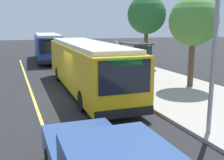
% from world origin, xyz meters
% --- Properties ---
extents(ground_plane, '(120.00, 120.00, 0.00)m').
position_xyz_m(ground_plane, '(0.00, 0.00, 0.00)').
color(ground_plane, '#232326').
extents(sidewalk_curb, '(44.00, 6.40, 0.15)m').
position_xyz_m(sidewalk_curb, '(0.00, 6.00, 0.07)').
color(sidewalk_curb, '#A8A399').
rests_on(sidewalk_curb, ground_plane).
extents(lane_stripe_center, '(36.00, 0.14, 0.01)m').
position_xyz_m(lane_stripe_center, '(0.00, -2.20, 0.00)').
color(lane_stripe_center, '#E0D64C').
rests_on(lane_stripe_center, ground_plane).
extents(transit_bus_main, '(12.45, 2.82, 2.95)m').
position_xyz_m(transit_bus_main, '(-0.98, 1.01, 1.62)').
color(transit_bus_main, gold).
rests_on(transit_bus_main, ground_plane).
extents(transit_bus_second, '(10.48, 3.21, 2.95)m').
position_xyz_m(transit_bus_second, '(-16.09, 0.76, 1.61)').
color(transit_bus_second, navy).
rests_on(transit_bus_second, ground_plane).
extents(bus_shelter, '(2.90, 1.60, 2.48)m').
position_xyz_m(bus_shelter, '(-4.13, 5.76, 1.92)').
color(bus_shelter, '#333338').
rests_on(bus_shelter, sidewalk_curb).
extents(waiting_bench, '(1.60, 0.48, 0.95)m').
position_xyz_m(waiting_bench, '(-3.79, 5.83, 0.63)').
color(waiting_bench, brown).
rests_on(waiting_bench, sidewalk_curb).
extents(route_sign_post, '(0.44, 0.08, 2.80)m').
position_xyz_m(route_sign_post, '(-2.02, 3.36, 1.96)').
color(route_sign_post, '#333338').
rests_on(route_sign_post, sidewalk_curb).
extents(pedestrian_commuter, '(0.24, 0.40, 1.69)m').
position_xyz_m(pedestrian_commuter, '(-0.76, 3.91, 1.12)').
color(pedestrian_commuter, '#282D47').
rests_on(pedestrian_commuter, sidewalk_curb).
extents(street_tree_upstreet, '(2.96, 2.96, 5.50)m').
position_xyz_m(street_tree_upstreet, '(0.65, 7.26, 4.13)').
color(street_tree_upstreet, brown).
rests_on(street_tree_upstreet, sidewalk_curb).
extents(street_tree_downstreet, '(3.46, 3.46, 6.42)m').
position_xyz_m(street_tree_downstreet, '(-7.86, 8.50, 4.81)').
color(street_tree_downstreet, brown).
rests_on(street_tree_downstreet, sidewalk_curb).
extents(utility_pole, '(0.16, 0.16, 6.40)m').
position_xyz_m(utility_pole, '(7.20, 3.33, 3.35)').
color(utility_pole, gray).
rests_on(utility_pole, sidewalk_curb).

